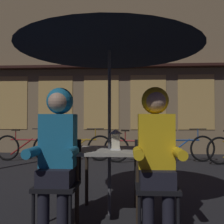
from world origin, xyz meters
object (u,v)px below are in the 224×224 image
Objects in this scene: lantern at (116,139)px; person_left_hooded at (58,143)px; person_right_hooded at (156,144)px; chair_left at (59,178)px; bicycle_fourth at (183,148)px; bicycle_third at (137,149)px; bicycle_second at (80,147)px; cafe_table at (109,158)px; bicycle_nearest at (26,147)px; chair_right at (156,180)px; patio_umbrella at (109,34)px.

lantern is 0.66m from person_left_hooded.
person_right_hooded is (0.96, 0.00, 0.00)m from person_left_hooded.
chair_left is 0.52× the size of bicycle_fourth.
person_right_hooded is at bearing -41.88° from lantern.
person_left_hooded is at bearing -103.37° from bicycle_third.
chair_left is 4.03m from bicycle_second.
person_left_hooded is (-0.48, -0.43, 0.21)m from cafe_table.
bicycle_nearest is (-2.41, 3.55, -0.29)m from cafe_table.
lantern reaches higher than bicycle_third.
bicycle_second is 1.01× the size of bicycle_third.
chair_right is at bearing -37.55° from cafe_table.
cafe_table is 0.44× the size of bicycle_second.
person_left_hooded is 1.00× the size of person_right_hooded.
bicycle_nearest and bicycle_third have the same top height.
chair_left reaches higher than bicycle_fourth.
person_left_hooded and person_right_hooded have the same top height.
chair_left is at bearing -82.33° from bicycle_second.
patio_umbrella is 1.37× the size of bicycle_nearest.
bicycle_second is 1.00× the size of bicycle_fourth.
lantern is at bearing 33.15° from person_left_hooded.
lantern is at bearing 138.12° from person_right_hooded.
bicycle_fourth is (2.07, 4.00, -0.14)m from chair_left.
bicycle_third is (1.44, -0.26, 0.00)m from bicycle_second.
person_left_hooded is at bearing -82.44° from bicycle_second.
lantern reaches higher than bicycle_fourth.
bicycle_third is (0.42, 3.36, -0.29)m from cafe_table.
patio_umbrella is at bearing 0.00° from cafe_table.
chair_left reaches higher than bicycle_second.
patio_umbrella is 4.32m from bicycle_fourth.
person_left_hooded is at bearing -64.10° from bicycle_nearest.
chair_right is 0.52× the size of bicycle_second.
cafe_table is at bearing 142.45° from chair_right.
patio_umbrella is at bearing 140.11° from lantern.
person_left_hooded is 0.84× the size of bicycle_fourth.
chair_left is 3.84m from bicycle_third.
chair_right reaches higher than cafe_table.
bicycle_second is at bearing 105.70° from cafe_table.
cafe_table is 0.62m from chair_left.
cafe_table is 0.24m from lantern.
chair_left is at bearing 176.61° from person_right_hooded.
lantern is at bearing -39.89° from patio_umbrella.
person_left_hooded reaches higher than bicycle_third.
chair_right is at bearing 3.39° from person_left_hooded.
bicycle_nearest is at bearing 124.17° from patio_umbrella.
bicycle_nearest is at bearing -177.36° from bicycle_second.
person_left_hooded is 4.58m from bicycle_fourth.
lantern is at bearing -55.47° from bicycle_nearest.
cafe_table is 3.40m from bicycle_third.
bicycle_nearest is at bearing 126.41° from chair_right.
chair_left is at bearing 180.00° from chair_right.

